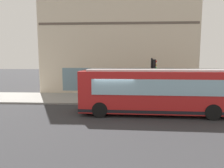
{
  "coord_description": "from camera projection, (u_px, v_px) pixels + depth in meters",
  "views": [
    {
      "loc": [
        -13.55,
        -0.55,
        3.75
      ],
      "look_at": [
        1.59,
        0.25,
        1.87
      ],
      "focal_mm": 32.61,
      "sensor_mm": 36.0,
      "label": 1
    }
  ],
  "objects": [
    {
      "name": "building_corner",
      "position": [
        118.0,
        34.0,
        23.81
      ],
      "size": [
        6.66,
        16.56,
        13.29
      ],
      "color": "beige",
      "rests_on": "ground"
    },
    {
      "name": "pedestrian_by_light_pole",
      "position": [
        106.0,
        89.0,
        17.68
      ],
      "size": [
        0.32,
        0.32,
        1.74
      ],
      "color": "#B23338",
      "rests_on": "sidewalk_curb"
    },
    {
      "name": "city_bus_nearside",
      "position": [
        154.0,
        91.0,
        13.78
      ],
      "size": [
        2.85,
        10.11,
        3.07
      ],
      "color": "red",
      "rests_on": "ground"
    },
    {
      "name": "fire_hydrant",
      "position": [
        148.0,
        95.0,
        18.29
      ],
      "size": [
        0.35,
        0.35,
        0.74
      ],
      "color": "yellow",
      "rests_on": "sidewalk_curb"
    },
    {
      "name": "pedestrian_near_hydrant",
      "position": [
        150.0,
        88.0,
        19.32
      ],
      "size": [
        0.32,
        0.32,
        1.55
      ],
      "color": "silver",
      "rests_on": "sidewalk_curb"
    },
    {
      "name": "ground",
      "position": [
        114.0,
        114.0,
        13.92
      ],
      "size": [
        120.0,
        120.0,
        0.0
      ],
      "primitive_type": "plane",
      "color": "#2D2D30"
    },
    {
      "name": "traffic_light_near_corner",
      "position": [
        153.0,
        72.0,
        16.59
      ],
      "size": [
        0.32,
        0.49,
        3.66
      ],
      "color": "black",
      "rests_on": "sidewalk_curb"
    },
    {
      "name": "pedestrian_near_building_entrance",
      "position": [
        211.0,
        89.0,
        18.18
      ],
      "size": [
        0.32,
        0.32,
        1.59
      ],
      "color": "silver",
      "rests_on": "sidewalk_curb"
    },
    {
      "name": "sidewalk_curb",
      "position": [
        117.0,
        99.0,
        18.91
      ],
      "size": [
        4.9,
        40.0,
        0.15
      ],
      "primitive_type": "cube",
      "color": "gray",
      "rests_on": "ground"
    }
  ]
}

